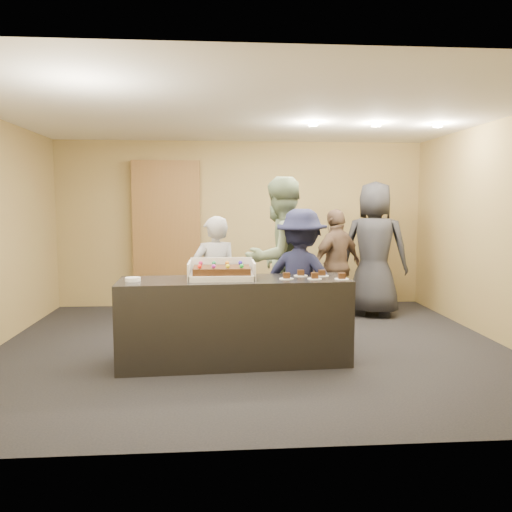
# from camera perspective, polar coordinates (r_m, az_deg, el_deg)

# --- Properties ---
(room) EXTENTS (6.04, 6.00, 2.70)m
(room) POSITION_cam_1_polar(r_m,az_deg,el_deg) (5.79, -0.46, 2.67)
(room) COLOR black
(room) RESTS_ON ground
(serving_counter) EXTENTS (2.43, 0.82, 0.90)m
(serving_counter) POSITION_cam_1_polar(r_m,az_deg,el_deg) (5.33, -2.46, -7.42)
(serving_counter) COLOR black
(serving_counter) RESTS_ON floor
(storage_cabinet) EXTENTS (1.08, 0.15, 2.37)m
(storage_cabinet) POSITION_cam_1_polar(r_m,az_deg,el_deg) (8.24, -10.14, 2.44)
(storage_cabinet) COLOR brown
(storage_cabinet) RESTS_ON floor
(cake_box) EXTENTS (0.69, 0.48, 0.20)m
(cake_box) POSITION_cam_1_polar(r_m,az_deg,el_deg) (5.26, -3.95, -2.10)
(cake_box) COLOR white
(cake_box) RESTS_ON serving_counter
(sheet_cake) EXTENTS (0.59, 0.41, 0.11)m
(sheet_cake) POSITION_cam_1_polar(r_m,az_deg,el_deg) (5.22, -3.95, -1.59)
(sheet_cake) COLOR black
(sheet_cake) RESTS_ON cake_box
(plate_stack) EXTENTS (0.16, 0.16, 0.04)m
(plate_stack) POSITION_cam_1_polar(r_m,az_deg,el_deg) (5.23, -13.90, -2.61)
(plate_stack) COLOR white
(plate_stack) RESTS_ON serving_counter
(slice_a) EXTENTS (0.15, 0.15, 0.07)m
(slice_a) POSITION_cam_1_polar(r_m,az_deg,el_deg) (5.23, 3.50, -2.39)
(slice_a) COLOR white
(slice_a) RESTS_ON serving_counter
(slice_b) EXTENTS (0.15, 0.15, 0.07)m
(slice_b) POSITION_cam_1_polar(r_m,az_deg,el_deg) (5.46, 5.13, -2.05)
(slice_b) COLOR white
(slice_b) RESTS_ON serving_counter
(slice_c) EXTENTS (0.15, 0.15, 0.07)m
(slice_c) POSITION_cam_1_polar(r_m,az_deg,el_deg) (5.25, 6.72, -2.39)
(slice_c) COLOR white
(slice_c) RESTS_ON serving_counter
(slice_d) EXTENTS (0.15, 0.15, 0.07)m
(slice_d) POSITION_cam_1_polar(r_m,az_deg,el_deg) (5.48, 7.54, -2.04)
(slice_d) COLOR white
(slice_d) RESTS_ON serving_counter
(slice_e) EXTENTS (0.15, 0.15, 0.07)m
(slice_e) POSITION_cam_1_polar(r_m,az_deg,el_deg) (5.27, 9.77, -2.40)
(slice_e) COLOR white
(slice_e) RESTS_ON serving_counter
(person_server_grey) EXTENTS (0.65, 0.52, 1.54)m
(person_server_grey) POSITION_cam_1_polar(r_m,az_deg,el_deg) (5.99, -4.74, -2.81)
(person_server_grey) COLOR #ABABB0
(person_server_grey) RESTS_ON floor
(person_sage_man) EXTENTS (1.24, 1.18, 2.01)m
(person_sage_man) POSITION_cam_1_polar(r_m,az_deg,el_deg) (6.13, 2.70, -0.37)
(person_sage_man) COLOR gray
(person_sage_man) RESTS_ON floor
(person_navy_man) EXTENTS (1.21, 1.04, 1.63)m
(person_navy_man) POSITION_cam_1_polar(r_m,az_deg,el_deg) (5.77, 5.19, -2.70)
(person_navy_man) COLOR #181B39
(person_navy_man) RESTS_ON floor
(person_brown_extra) EXTENTS (1.00, 0.86, 1.61)m
(person_brown_extra) POSITION_cam_1_polar(r_m,az_deg,el_deg) (7.27, 9.18, -1.03)
(person_brown_extra) COLOR brown
(person_brown_extra) RESTS_ON floor
(person_dark_suit) EXTENTS (1.16, 0.99, 2.01)m
(person_dark_suit) POSITION_cam_1_polar(r_m,az_deg,el_deg) (7.68, 13.37, 0.77)
(person_dark_suit) COLOR #27272C
(person_dark_suit) RESTS_ON floor
(ceiling_spotlights) EXTENTS (1.72, 0.12, 0.03)m
(ceiling_spotlights) POSITION_cam_1_polar(r_m,az_deg,el_deg) (6.65, 13.57, 14.35)
(ceiling_spotlights) COLOR #FFEAC6
(ceiling_spotlights) RESTS_ON ceiling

